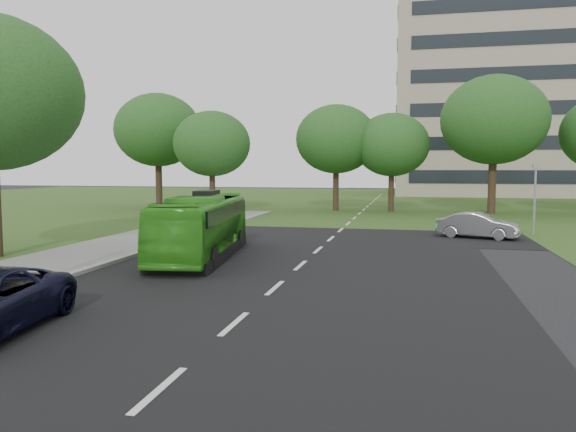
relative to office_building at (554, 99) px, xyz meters
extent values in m
plane|color=black|center=(-21.96, -61.96, -12.50)|extent=(160.00, 160.00, 0.00)
cube|color=black|center=(-21.96, -41.96, -12.49)|extent=(14.00, 120.00, 0.01)
cube|color=black|center=(-21.96, -47.96, -12.49)|extent=(80.00, 12.00, 0.01)
cube|color=silver|center=(-21.96, -46.96, -12.48)|extent=(0.15, 90.00, 0.01)
cube|color=gray|center=(-29.06, -66.96, -12.43)|extent=(0.25, 60.00, 0.15)
cube|color=#30551C|center=(-21.96, -16.96, -12.48)|extent=(120.00, 60.00, 0.01)
cube|color=gray|center=(0.04, 0.04, 0.00)|extent=(40.00, 20.00, 25.00)
cube|color=black|center=(0.04, -10.01, 0.00)|extent=(36.80, 0.10, 23.00)
cube|color=black|center=(-20.01, 0.04, 0.00)|extent=(0.10, 18.40, 23.00)
cylinder|color=black|center=(-33.53, -37.85, -10.96)|extent=(0.46, 0.46, 3.07)
ellipsoid|color=#264717|center=(-33.53, -37.85, -6.99)|extent=(6.10, 6.10, 5.19)
cylinder|color=black|center=(-24.22, -33.22, -10.85)|extent=(0.50, 0.50, 3.29)
ellipsoid|color=#264717|center=(-24.22, -33.22, -6.50)|extent=(6.77, 6.77, 5.76)
cylinder|color=black|center=(-19.61, -33.47, -10.97)|extent=(0.46, 0.46, 3.05)
ellipsoid|color=#264717|center=(-19.61, -33.47, -7.02)|extent=(6.07, 6.07, 5.16)
cylinder|color=black|center=(-11.80, -33.75, -10.47)|extent=(0.61, 0.61, 4.06)
ellipsoid|color=#264717|center=(-11.80, -33.75, -5.17)|extent=(8.17, 8.17, 6.94)
cylinder|color=black|center=(-40.17, -33.56, -10.55)|extent=(0.59, 0.59, 3.90)
ellipsoid|color=#264717|center=(-40.17, -33.56, -5.54)|extent=(7.65, 7.65, 6.50)
imported|color=green|center=(-26.26, -58.90, -11.24)|extent=(3.27, 9.25, 2.52)
imported|color=#A7A8AC|center=(-14.57, -49.92, -11.83)|extent=(4.28, 2.57, 1.33)
cylinder|color=gray|center=(-11.47, -47.94, -10.69)|extent=(0.11, 0.11, 3.62)
cube|color=gray|center=(-11.47, -47.94, -8.79)|extent=(0.39, 0.37, 0.27)
camera|label=1|loc=(-17.94, -80.27, -8.81)|focal=35.00mm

